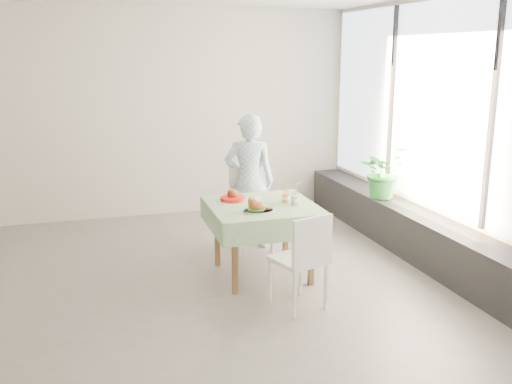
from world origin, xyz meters
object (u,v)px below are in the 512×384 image
object	(u,v)px
chair_near	(299,278)
potted_plant	(383,172)
cafe_table	(262,232)
juice_cup_orange	(286,197)
main_dish	(257,207)
chair_far	(252,225)
diner	(249,182)

from	to	relation	value
chair_near	potted_plant	distance (m)	2.35
cafe_table	juice_cup_orange	bearing A→B (deg)	2.61
main_dish	potted_plant	world-z (taller)	potted_plant
juice_cup_orange	potted_plant	xyz separation A→B (m)	(1.51, 0.74, 0.02)
juice_cup_orange	cafe_table	bearing A→B (deg)	-177.39
juice_cup_orange	potted_plant	distance (m)	1.68
chair_far	potted_plant	world-z (taller)	potted_plant
cafe_table	juice_cup_orange	xyz separation A→B (m)	(0.25, 0.01, 0.34)
diner	chair_near	bearing A→B (deg)	105.91
main_dish	juice_cup_orange	distance (m)	0.45
cafe_table	juice_cup_orange	size ratio (longest dim) A/B	4.36
cafe_table	diner	xyz separation A→B (m)	(0.13, 0.89, 0.31)
diner	main_dish	xyz separation A→B (m)	(-0.25, -1.12, 0.02)
diner	main_dish	distance (m)	1.15
chair_near	diner	world-z (taller)	diner
diner	cafe_table	bearing A→B (deg)	99.28
chair_near	cafe_table	bearing A→B (deg)	95.82
main_dish	potted_plant	bearing A→B (deg)	27.63
cafe_table	chair_near	xyz separation A→B (m)	(0.08, -0.81, -0.19)
diner	potted_plant	size ratio (longest dim) A/B	2.43
chair_far	chair_near	distance (m)	1.61
diner	juice_cup_orange	distance (m)	0.88
chair_near	diner	size ratio (longest dim) A/B	0.56
diner	juice_cup_orange	bearing A→B (deg)	115.41
cafe_table	chair_far	size ratio (longest dim) A/B	1.14
cafe_table	diner	bearing A→B (deg)	81.90
main_dish	chair_far	bearing A→B (deg)	76.07
chair_far	diner	world-z (taller)	diner
potted_plant	chair_near	bearing A→B (deg)	-137.01
cafe_table	chair_far	xyz separation A→B (m)	(0.13, 0.80, -0.18)
chair_far	main_dish	distance (m)	1.18
main_dish	diner	bearing A→B (deg)	77.24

